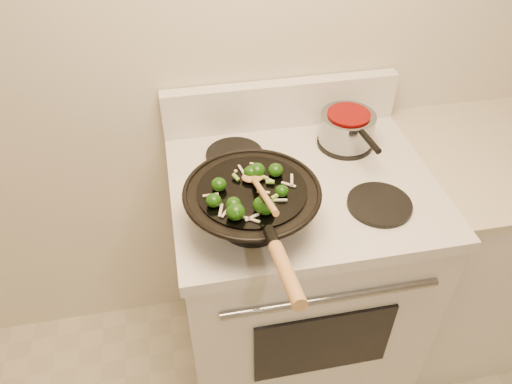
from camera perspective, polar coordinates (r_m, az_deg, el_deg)
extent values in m
plane|color=silver|center=(1.59, 6.96, 20.14)|extent=(3.50, 0.00, 3.50)
cube|color=white|center=(1.83, 4.42, -10.24)|extent=(0.76, 0.64, 0.88)
cube|color=white|center=(1.50, 5.31, 0.78)|extent=(0.78, 0.66, 0.04)
cube|color=white|center=(1.67, 2.85, 9.99)|extent=(0.78, 0.05, 0.16)
cylinder|color=gray|center=(1.37, 8.62, -11.96)|extent=(0.60, 0.02, 0.02)
cube|color=black|center=(1.56, 7.69, -16.88)|extent=(0.42, 0.01, 0.28)
cylinder|color=black|center=(1.34, -0.43, -3.40)|extent=(0.18, 0.18, 0.01)
cylinder|color=black|center=(1.43, 13.92, -1.38)|extent=(0.18, 0.18, 0.01)
cylinder|color=black|center=(1.56, -2.45, 4.24)|extent=(0.18, 0.18, 0.01)
cylinder|color=black|center=(1.64, 10.12, 5.61)|extent=(0.18, 0.18, 0.01)
cube|color=white|center=(2.14, 25.05, -5.59)|extent=(0.84, 0.60, 0.88)
torus|color=black|center=(1.26, -0.45, 0.09)|extent=(0.36, 0.36, 0.01)
cylinder|color=black|center=(1.26, -0.45, 0.19)|extent=(0.28, 0.28, 0.01)
cylinder|color=black|center=(1.10, 1.81, -5.26)|extent=(0.03, 0.06, 0.04)
cylinder|color=#B27D46|center=(1.01, 3.53, -9.28)|extent=(0.04, 0.19, 0.06)
ellipsoid|color=#143B09|center=(1.21, -4.88, -0.97)|extent=(0.04, 0.04, 0.03)
cylinder|color=#4C842F|center=(1.22, -4.31, -1.23)|extent=(0.02, 0.02, 0.01)
ellipsoid|color=#143B09|center=(1.29, -0.56, 2.29)|extent=(0.04, 0.04, 0.03)
ellipsoid|color=#143B09|center=(1.29, 0.11, 2.48)|extent=(0.04, 0.04, 0.04)
ellipsoid|color=#143B09|center=(1.20, -2.60, -1.37)|extent=(0.04, 0.04, 0.03)
cylinder|color=#4C842F|center=(1.21, -2.05, -1.62)|extent=(0.02, 0.02, 0.02)
ellipsoid|color=#143B09|center=(1.17, -2.36, -2.26)|extent=(0.05, 0.05, 0.04)
ellipsoid|color=#143B09|center=(1.24, 2.96, 0.12)|extent=(0.03, 0.03, 0.03)
ellipsoid|color=#143B09|center=(1.19, 1.08, -1.64)|extent=(0.05, 0.05, 0.04)
cylinder|color=#4C842F|center=(1.20, 1.73, -2.00)|extent=(0.02, 0.01, 0.01)
ellipsoid|color=#143B09|center=(1.19, 0.69, -1.48)|extent=(0.05, 0.05, 0.04)
ellipsoid|color=#143B09|center=(1.25, -4.28, 0.87)|extent=(0.04, 0.04, 0.03)
ellipsoid|color=#143B09|center=(1.29, 2.26, 2.51)|extent=(0.04, 0.04, 0.03)
cylinder|color=#4C842F|center=(1.30, 2.76, 2.23)|extent=(0.02, 0.02, 0.01)
cube|color=beige|center=(1.31, -1.64, 2.51)|extent=(0.02, 0.04, 0.00)
cube|color=beige|center=(1.25, 0.85, 0.00)|extent=(0.03, 0.02, 0.00)
cube|color=beige|center=(1.23, 2.70, -0.93)|extent=(0.04, 0.01, 0.00)
cube|color=beige|center=(1.20, -3.36, -2.14)|extent=(0.03, 0.04, 0.00)
cube|color=beige|center=(1.29, 4.11, 1.35)|extent=(0.02, 0.05, 0.00)
cube|color=beige|center=(1.18, -0.44, -2.89)|extent=(0.04, 0.02, 0.00)
cube|color=beige|center=(1.20, -4.05, -2.10)|extent=(0.02, 0.04, 0.00)
cube|color=beige|center=(1.33, 0.01, 3.15)|extent=(0.03, 0.02, 0.00)
cube|color=beige|center=(1.18, -0.67, -3.11)|extent=(0.04, 0.03, 0.00)
cube|color=beige|center=(1.27, 3.74, 0.86)|extent=(0.04, 0.03, 0.00)
cube|color=beige|center=(1.21, -2.17, -1.78)|extent=(0.03, 0.03, 0.00)
cube|color=beige|center=(1.28, 1.45, 1.43)|extent=(0.03, 0.03, 0.00)
cube|color=beige|center=(1.24, -5.21, -0.35)|extent=(0.04, 0.01, 0.00)
cylinder|color=#6A9E32|center=(1.28, 0.89, 1.70)|extent=(0.01, 0.02, 0.01)
cylinder|color=#6A9E32|center=(1.23, 2.16, -0.54)|extent=(0.02, 0.02, 0.02)
cylinder|color=#6A9E32|center=(1.27, 1.64, 1.15)|extent=(0.02, 0.01, 0.01)
cylinder|color=#6A9E32|center=(1.20, 1.10, -1.75)|extent=(0.03, 0.02, 0.02)
cylinder|color=#6A9E32|center=(1.28, -2.31, 1.69)|extent=(0.02, 0.03, 0.01)
sphere|color=beige|center=(1.31, -1.23, 2.37)|extent=(0.01, 0.01, 0.01)
sphere|color=beige|center=(1.28, 1.69, 1.29)|extent=(0.01, 0.01, 0.01)
sphere|color=beige|center=(1.25, 0.56, 0.24)|extent=(0.01, 0.01, 0.01)
sphere|color=beige|center=(1.31, -2.34, 2.39)|extent=(0.01, 0.01, 0.01)
sphere|color=beige|center=(1.22, 0.29, -1.00)|extent=(0.01, 0.01, 0.01)
ellipsoid|color=#B27D46|center=(1.28, -0.37, 1.74)|extent=(0.06, 0.05, 0.02)
cylinder|color=#B27D46|center=(1.16, 0.88, -0.30)|extent=(0.02, 0.23, 0.10)
cylinder|color=gray|center=(1.61, 10.35, 7.20)|extent=(0.17, 0.17, 0.10)
cylinder|color=#6A0605|center=(1.58, 10.57, 8.73)|extent=(0.13, 0.13, 0.01)
cylinder|color=black|center=(1.49, 12.89, 5.66)|extent=(0.03, 0.11, 0.02)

